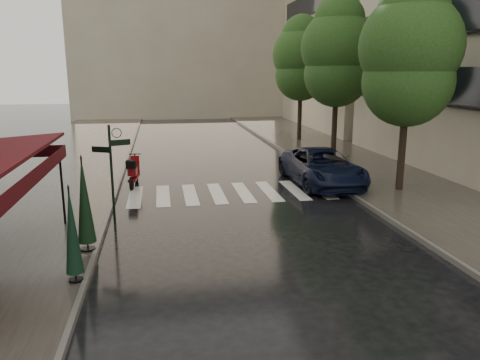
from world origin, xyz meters
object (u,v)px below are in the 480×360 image
object	(u,v)px
scooter	(133,173)
parasol_front	(72,231)
parasol_back	(84,201)
parked_car	(322,167)

from	to	relation	value
scooter	parasol_front	xyz separation A→B (m)	(-0.83, -9.26, 0.71)
parasol_back	scooter	bearing A→B (deg)	83.61
scooter	parasol_back	world-z (taller)	parasol_back
scooter	parked_car	bearing A→B (deg)	-1.66
scooter	parked_car	xyz separation A→B (m)	(7.82, -0.98, 0.16)
parasol_front	parasol_back	bearing A→B (deg)	90.00
parked_car	parasol_back	bearing A→B (deg)	-145.19
parked_car	parasol_back	size ratio (longest dim) A/B	2.16
parasol_front	parked_car	bearing A→B (deg)	43.75
parasol_front	parasol_back	xyz separation A→B (m)	(0.00, 1.88, 0.17)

